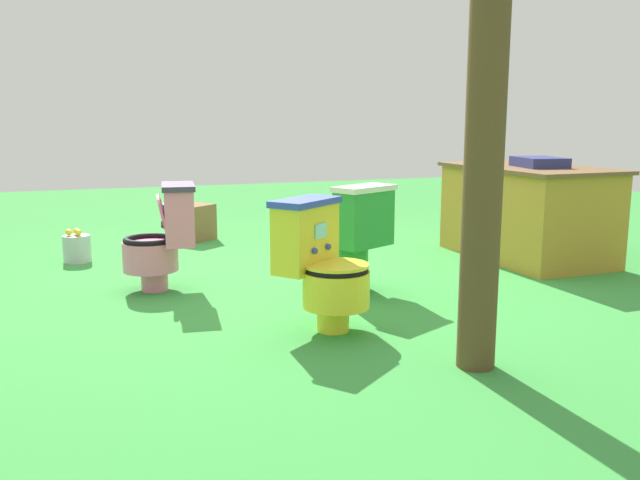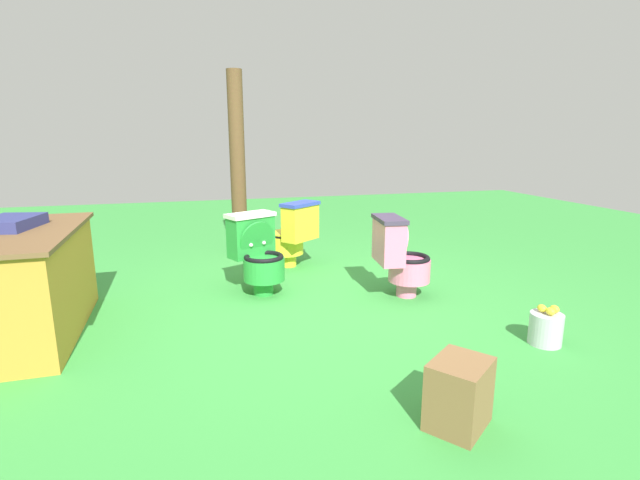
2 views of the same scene
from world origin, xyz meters
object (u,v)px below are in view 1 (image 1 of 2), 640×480
(toilet_yellow, at_px, (322,264))
(lemon_bucket, at_px, (77,248))
(wooden_post, at_px, (485,138))
(small_crate, at_px, (196,222))
(vendor_table, at_px, (527,212))
(toilet_pink, at_px, (164,236))
(toilet_green, at_px, (352,237))

(toilet_yellow, distance_m, lemon_bucket, 2.68)
(wooden_post, relative_size, small_crate, 6.24)
(vendor_table, xyz_separation_m, lemon_bucket, (-1.11, -3.54, -0.28))
(wooden_post, bearing_deg, toilet_pink, -148.67)
(small_crate, xyz_separation_m, lemon_bucket, (0.66, -1.09, -0.06))
(wooden_post, bearing_deg, toilet_yellow, -148.57)
(toilet_yellow, relative_size, vendor_table, 0.49)
(small_crate, bearing_deg, toilet_pink, -16.04)
(toilet_pink, relative_size, vendor_table, 0.49)
(toilet_green, bearing_deg, toilet_yellow, -148.99)
(wooden_post, bearing_deg, toilet_green, -179.70)
(vendor_table, xyz_separation_m, wooden_post, (2.03, -1.78, 0.68))
(toilet_green, relative_size, vendor_table, 0.49)
(toilet_pink, bearing_deg, wooden_post, -141.69)
(toilet_green, bearing_deg, lemon_bucket, 111.67)
(toilet_yellow, height_order, small_crate, toilet_yellow)
(wooden_post, height_order, small_crate, wooden_post)
(vendor_table, bearing_deg, wooden_post, -41.21)
(vendor_table, height_order, wooden_post, wooden_post)
(wooden_post, bearing_deg, small_crate, -169.90)
(vendor_table, bearing_deg, toilet_pink, -88.88)
(toilet_pink, bearing_deg, toilet_green, -103.57)
(small_crate, height_order, lemon_bucket, small_crate)
(toilet_pink, xyz_separation_m, vendor_table, (-0.06, 2.98, 0.02))
(toilet_pink, distance_m, toilet_yellow, 1.38)
(toilet_pink, relative_size, lemon_bucket, 2.63)
(toilet_green, distance_m, vendor_table, 1.86)
(toilet_pink, height_order, small_crate, toilet_pink)
(toilet_pink, relative_size, toilet_yellow, 1.00)
(small_crate, distance_m, lemon_bucket, 1.27)
(toilet_pink, relative_size, toilet_green, 1.00)
(toilet_yellow, height_order, lemon_bucket, toilet_yellow)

